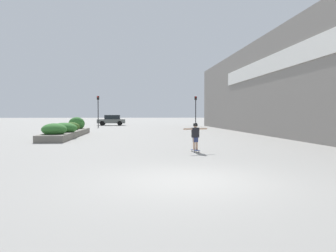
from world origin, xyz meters
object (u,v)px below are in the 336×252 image
traffic_light_right (196,106)px  skateboarder (195,133)px  car_leftmost (262,120)px  car_center_left (112,120)px  skateboard (195,151)px  traffic_light_left (98,106)px

traffic_light_right → skateboarder: bearing=-100.7°
skateboarder → car_leftmost: car_leftmost is taller
skateboarder → traffic_light_right: (5.16, 27.40, 1.81)m
car_leftmost → car_center_left: size_ratio=0.99×
car_leftmost → traffic_light_right: bearing=108.7°
skateboarder → car_center_left: car_center_left is taller
car_leftmost → traffic_light_right: traffic_light_right is taller
skateboard → traffic_light_right: 27.99m
skateboarder → car_leftmost: bearing=48.6°
skateboarder → car_center_left: 33.99m
skateboard → skateboarder: (0.00, 0.00, 0.70)m
skateboard → skateboarder: size_ratio=0.52×
skateboard → skateboarder: 0.70m
skateboard → skateboarder: bearing=60.8°
skateboarder → car_center_left: (-5.70, 33.51, -0.00)m
car_leftmost → car_center_left: bearing=82.6°
car_center_left → skateboard: bearing=-170.3°
traffic_light_left → car_center_left: bearing=76.6°
car_center_left → traffic_light_left: bearing=166.6°
traffic_light_right → car_leftmost: bearing=18.7°
skateboard → traffic_light_left: bearing=88.8°
skateboard → car_center_left: size_ratio=0.15×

